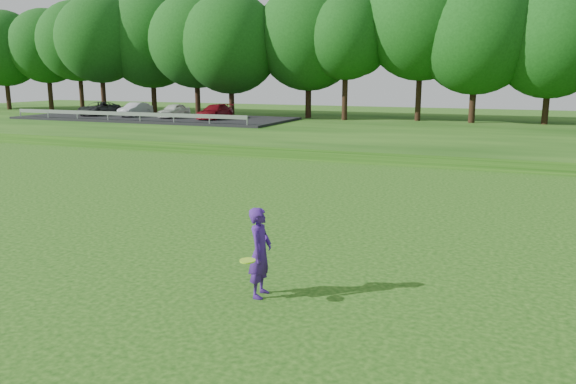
% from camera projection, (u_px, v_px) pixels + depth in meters
% --- Properties ---
extents(ground, '(140.00, 140.00, 0.00)m').
position_uv_depth(ground, '(201.00, 319.00, 10.33)').
color(ground, '#123D0B').
rests_on(ground, ground).
extents(berm, '(130.00, 30.00, 0.60)m').
position_uv_depth(berm, '(438.00, 132.00, 41.16)').
color(berm, '#123D0B').
rests_on(berm, ground).
extents(walking_path, '(130.00, 1.60, 0.04)m').
position_uv_depth(walking_path, '(402.00, 163.00, 28.50)').
color(walking_path, gray).
rests_on(walking_path, ground).
extents(treeline, '(104.00, 7.00, 15.00)m').
position_uv_depth(treeline, '(450.00, 26.00, 43.20)').
color(treeline, '#11410F').
rests_on(treeline, berm).
extents(parking_lot, '(24.00, 9.00, 1.38)m').
position_uv_depth(parking_lot, '(152.00, 114.00, 48.70)').
color(parking_lot, black).
rests_on(parking_lot, berm).
extents(woman, '(0.50, 1.04, 1.84)m').
position_uv_depth(woman, '(260.00, 252.00, 11.24)').
color(woman, '#3E1A79').
rests_on(woman, ground).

